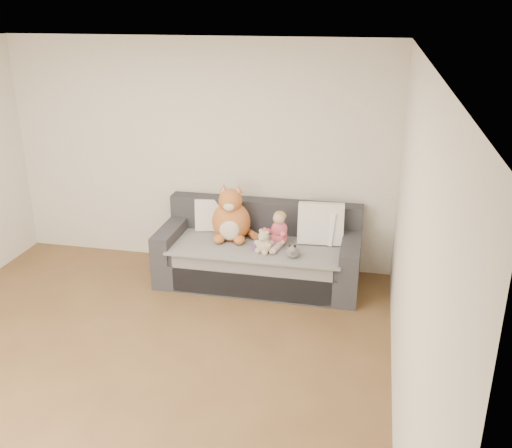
{
  "coord_description": "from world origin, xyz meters",
  "views": [
    {
      "loc": [
        1.97,
        -3.6,
        2.93
      ],
      "look_at": [
        0.8,
        1.87,
        0.75
      ],
      "focal_mm": 40.0,
      "sensor_mm": 36.0,
      "label": 1
    }
  ],
  "objects_px": {
    "sofa": "(260,255)",
    "sippy_cup": "(256,245)",
    "teddy_bear": "(264,243)",
    "toddler": "(278,231)",
    "plush_cat": "(231,219)"
  },
  "relations": [
    {
      "from": "sofa",
      "to": "plush_cat",
      "type": "relative_size",
      "value": 3.36
    },
    {
      "from": "sofa",
      "to": "toddler",
      "type": "height_order",
      "value": "toddler"
    },
    {
      "from": "sofa",
      "to": "teddy_bear",
      "type": "relative_size",
      "value": 8.38
    },
    {
      "from": "sippy_cup",
      "to": "plush_cat",
      "type": "bearing_deg",
      "value": 142.28
    },
    {
      "from": "teddy_bear",
      "to": "sippy_cup",
      "type": "relative_size",
      "value": 2.19
    },
    {
      "from": "toddler",
      "to": "teddy_bear",
      "type": "height_order",
      "value": "toddler"
    },
    {
      "from": "sippy_cup",
      "to": "sofa",
      "type": "bearing_deg",
      "value": 91.38
    },
    {
      "from": "sofa",
      "to": "teddy_bear",
      "type": "height_order",
      "value": "sofa"
    },
    {
      "from": "toddler",
      "to": "sofa",
      "type": "bearing_deg",
      "value": -179.51
    },
    {
      "from": "sofa",
      "to": "sippy_cup",
      "type": "distance_m",
      "value": 0.33
    },
    {
      "from": "sippy_cup",
      "to": "toddler",
      "type": "bearing_deg",
      "value": 39.35
    },
    {
      "from": "toddler",
      "to": "plush_cat",
      "type": "bearing_deg",
      "value": -170.17
    },
    {
      "from": "plush_cat",
      "to": "teddy_bear",
      "type": "xyz_separation_m",
      "value": [
        0.42,
        -0.3,
        -0.13
      ]
    },
    {
      "from": "teddy_bear",
      "to": "sippy_cup",
      "type": "xyz_separation_m",
      "value": [
        -0.1,
        0.05,
        -0.04
      ]
    },
    {
      "from": "toddler",
      "to": "sippy_cup",
      "type": "bearing_deg",
      "value": -122.1
    }
  ]
}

